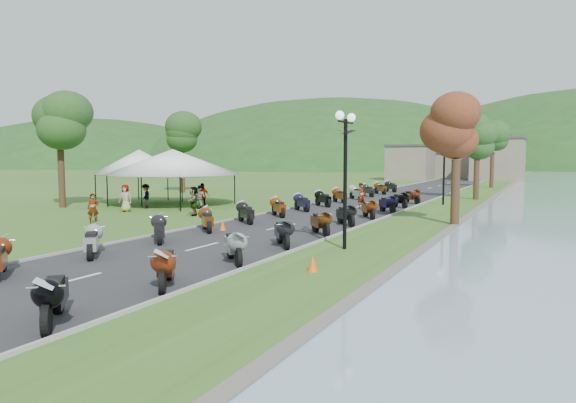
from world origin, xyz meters
The scene contains 12 objects.
road centered at (0.00, 40.00, 0.01)m, with size 7.00×120.00×0.02m, color #2D2D30.
hills_backdrop centered at (0.00, 200.00, 0.00)m, with size 360.00×120.00×76.00m, color #285621, non-canonical shape.
far_building centered at (-2.00, 85.00, 2.50)m, with size 18.00×16.00×5.00m, color gray.
moto_row_left centered at (-2.22, 24.49, 0.55)m, with size 2.60×52.88×1.10m, color #331411, non-canonical shape.
moto_row_right centered at (2.76, 19.21, 0.55)m, with size 2.60×40.05×1.10m, color #331411, non-canonical shape.
vendor_tent_main centered at (-12.18, 29.10, 2.00)m, with size 6.30×6.30×4.00m, color white, non-canonical shape.
vendor_tent_side centered at (-15.64, 29.45, 2.00)m, with size 4.42×4.42×4.00m, color white, non-canonical shape.
tree_park_left centered at (-17.90, 24.38, 4.86)m, with size 3.50×3.50×9.71m, color #2D5921, non-canonical shape.
tree_lakeside centered at (7.50, 27.11, 3.76)m, with size 2.71×2.71×7.53m, color #2D5921, non-canonical shape.
pedestrian_a centered at (-9.30, 19.22, 0.00)m, with size 0.57×0.41×1.55m, color slate.
pedestrian_b centered at (-8.76, 27.61, 0.00)m, with size 0.77×0.42×1.59m, color slate.
pedestrian_c centered at (-12.34, 26.46, 0.00)m, with size 1.06×0.44×1.65m, color slate.
Camera 1 is at (11.65, 0.25, 3.41)m, focal length 32.00 mm.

